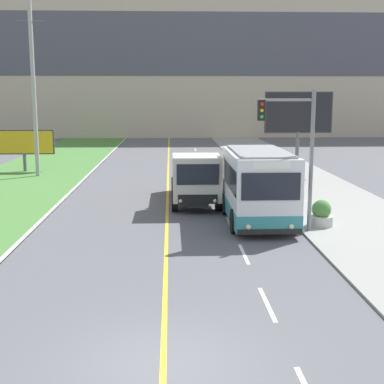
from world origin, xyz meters
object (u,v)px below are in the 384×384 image
object	(u,v)px
city_bus	(258,187)
planter_round_second	(295,192)
planter_round_third	(276,176)
billboard_small	(24,143)
billboard_large	(298,115)
planter_round_near	(321,215)
dump_truck	(196,180)
utility_pole_far	(34,89)
traffic_light_mast	(296,143)
planter_round_far	(258,165)

from	to	relation	value
city_bus	planter_round_second	size ratio (longest dim) A/B	5.27
planter_round_second	planter_round_third	xyz separation A→B (m)	(0.07, 5.41, 0.02)
billboard_small	planter_round_third	world-z (taller)	billboard_small
billboard_large	planter_round_third	world-z (taller)	billboard_large
billboard_large	planter_round_near	bearing A→B (deg)	-99.09
dump_truck	planter_round_second	xyz separation A→B (m)	(5.23, 0.69, -0.77)
utility_pole_far	traffic_light_mast	distance (m)	21.55
billboard_large	planter_round_second	distance (m)	9.62
dump_truck	billboard_large	world-z (taller)	billboard_large
billboard_small	planter_round_far	bearing A→B (deg)	-4.72
planter_round_second	billboard_large	bearing A→B (deg)	76.28
planter_round_near	planter_round_second	distance (m)	5.42
utility_pole_far	planter_round_second	xyz separation A→B (m)	(15.68, -9.88, -5.36)
planter_round_third	traffic_light_mast	bearing A→B (deg)	-97.78
traffic_light_mast	billboard_large	world-z (taller)	billboard_large
billboard_small	planter_round_third	xyz separation A→B (m)	(17.25, -6.82, -1.52)
planter_round_far	traffic_light_mast	bearing A→B (deg)	-94.45
planter_round_second	city_bus	bearing A→B (deg)	-120.68
city_bus	utility_pole_far	bearing A→B (deg)	131.96
dump_truck	planter_round_near	size ratio (longest dim) A/B	6.29
city_bus	dump_truck	world-z (taller)	city_bus
city_bus	dump_truck	bearing A→B (deg)	123.23
billboard_large	billboard_small	world-z (taller)	billboard_large
traffic_light_mast	planter_round_third	bearing A→B (deg)	82.22
billboard_large	planter_round_near	xyz separation A→B (m)	(-2.25, -14.06, -3.66)
planter_round_second	utility_pole_far	bearing A→B (deg)	147.78
city_bus	billboard_large	bearing A→B (deg)	69.97
dump_truck	planter_round_far	bearing A→B (deg)	66.37
city_bus	planter_round_far	bearing A→B (deg)	80.73
planter_round_far	billboard_small	bearing A→B (deg)	175.28
traffic_light_mast	planter_round_near	xyz separation A→B (m)	(1.38, 0.78, -3.10)
planter_round_second	planter_round_far	world-z (taller)	planter_round_far
billboard_large	planter_round_far	xyz separation A→B (m)	(-2.30, 2.18, -3.64)
city_bus	dump_truck	size ratio (longest dim) A/B	0.84
dump_truck	utility_pole_far	world-z (taller)	utility_pole_far
dump_truck	planter_round_second	bearing A→B (deg)	7.51
utility_pole_far	billboard_small	bearing A→B (deg)	122.56
utility_pole_far	billboard_large	xyz separation A→B (m)	(17.79, -1.24, -1.71)
city_bus	planter_round_third	bearing A→B (deg)	74.46
utility_pole_far	billboard_small	size ratio (longest dim) A/B	2.66
billboard_small	billboard_large	bearing A→B (deg)	-10.54
billboard_small	planter_round_third	size ratio (longest dim) A/B	3.75
billboard_small	planter_round_second	xyz separation A→B (m)	(17.18, -12.23, -1.53)
billboard_large	city_bus	bearing A→B (deg)	-110.03
billboard_large	planter_round_near	size ratio (longest dim) A/B	5.16
utility_pole_far	traffic_light_mast	size ratio (longest dim) A/B	2.05
billboard_small	planter_round_near	world-z (taller)	billboard_small
planter_round_second	planter_round_third	world-z (taller)	planter_round_third
city_bus	planter_round_third	world-z (taller)	city_bus
planter_round_near	planter_round_third	world-z (taller)	planter_round_third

